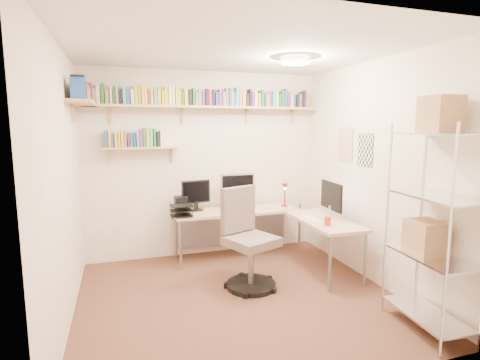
% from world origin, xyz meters
% --- Properties ---
extents(ground, '(3.20, 3.20, 0.00)m').
position_xyz_m(ground, '(0.00, 0.00, 0.00)').
color(ground, '#4C2C20').
rests_on(ground, ground).
extents(room_shell, '(3.24, 3.04, 2.52)m').
position_xyz_m(room_shell, '(0.00, 0.00, 1.55)').
color(room_shell, beige).
rests_on(room_shell, ground).
extents(wall_shelves, '(3.12, 1.09, 0.80)m').
position_xyz_m(wall_shelves, '(-0.41, 1.30, 2.03)').
color(wall_shelves, tan).
rests_on(wall_shelves, ground).
extents(corner_desk, '(2.01, 1.67, 1.14)m').
position_xyz_m(corner_desk, '(0.48, 0.97, 0.65)').
color(corner_desk, tan).
rests_on(corner_desk, ground).
extents(office_chair, '(0.64, 0.64, 1.10)m').
position_xyz_m(office_chair, '(0.19, 0.25, 0.46)').
color(office_chair, black).
rests_on(office_chair, ground).
extents(wire_rack, '(0.45, 0.81, 2.02)m').
position_xyz_m(wire_rack, '(1.39, -1.07, 1.18)').
color(wire_rack, silver).
rests_on(wire_rack, ground).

